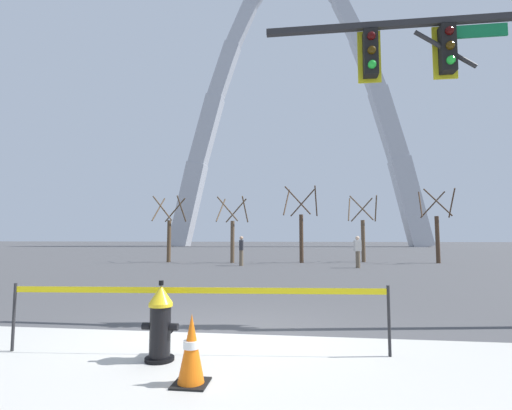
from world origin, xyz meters
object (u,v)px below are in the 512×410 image
at_px(traffic_signal_gantry, 465,99).
at_px(monument_arch, 294,118).
at_px(pedestrian_standing_center, 241,251).
at_px(fire_hydrant, 161,323).
at_px(traffic_cone_by_hydrant, 191,350).
at_px(pedestrian_walking_left, 358,252).

xyz_separation_m(traffic_signal_gantry, monument_arch, (-4.20, 56.35, 18.02)).
xyz_separation_m(traffic_signal_gantry, pedestrian_standing_center, (-6.29, 12.94, -3.25)).
height_order(fire_hydrant, traffic_cone_by_hydrant, fire_hydrant).
distance_m(traffic_cone_by_hydrant, pedestrian_standing_center, 16.27).
distance_m(monument_arch, pedestrian_standing_center, 48.40).
bearing_deg(monument_arch, traffic_cone_by_hydrant, -89.96).
bearing_deg(monument_arch, traffic_signal_gantry, -85.74).
distance_m(fire_hydrant, traffic_cone_by_hydrant, 0.93).
distance_m(pedestrian_walking_left, pedestrian_standing_center, 6.08).
relative_size(traffic_cone_by_hydrant, pedestrian_walking_left, 0.46).
xyz_separation_m(traffic_signal_gantry, pedestrian_walking_left, (-0.25, 12.28, -3.25)).
xyz_separation_m(traffic_cone_by_hydrant, pedestrian_standing_center, (-2.13, 16.13, 0.46)).
bearing_deg(pedestrian_walking_left, monument_arch, 95.12).
bearing_deg(fire_hydrant, pedestrian_standing_center, 95.64).
bearing_deg(fire_hydrant, traffic_signal_gantry, 27.64).
bearing_deg(fire_hydrant, traffic_cone_by_hydrant, -48.58).
bearing_deg(pedestrian_standing_center, fire_hydrant, -84.36).
bearing_deg(fire_hydrant, pedestrian_walking_left, 73.00).
relative_size(traffic_cone_by_hydrant, traffic_signal_gantry, 0.12).
bearing_deg(fire_hydrant, monument_arch, 89.45).
relative_size(fire_hydrant, traffic_cone_by_hydrant, 1.36).
xyz_separation_m(fire_hydrant, pedestrian_walking_left, (4.52, 14.78, 0.35)).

